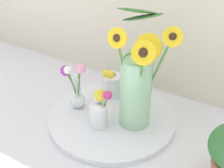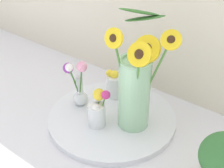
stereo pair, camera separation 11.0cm
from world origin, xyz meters
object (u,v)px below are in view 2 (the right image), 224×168
at_px(serving_tray, 112,118).
at_px(mason_jar_sunflowers, 135,85).
at_px(vase_bulb_right, 78,84).
at_px(vase_small_back, 116,84).
at_px(vase_small_center, 98,109).

relative_size(serving_tray, mason_jar_sunflowers, 1.16).
height_order(vase_bulb_right, vase_small_back, vase_bulb_right).
height_order(mason_jar_sunflowers, vase_small_back, mason_jar_sunflowers).
xyz_separation_m(serving_tray, vase_small_back, (-0.07, 0.12, 0.06)).
bearing_deg(vase_small_center, serving_tray, 81.48).
bearing_deg(mason_jar_sunflowers, serving_tray, -171.91).
distance_m(mason_jar_sunflowers, vase_small_center, 0.16).
height_order(mason_jar_sunflowers, vase_small_center, mason_jar_sunflowers).
bearing_deg(mason_jar_sunflowers, vase_small_center, -140.57).
relative_size(serving_tray, vase_small_back, 4.09).
distance_m(mason_jar_sunflowers, vase_small_back, 0.22).
bearing_deg(vase_small_center, mason_jar_sunflowers, 39.43).
bearing_deg(vase_bulb_right, vase_small_back, 65.57).
bearing_deg(mason_jar_sunflowers, vase_bulb_right, -169.70).
distance_m(serving_tray, vase_small_center, 0.10).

